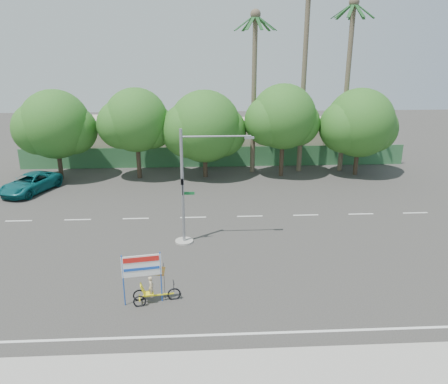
{
  "coord_description": "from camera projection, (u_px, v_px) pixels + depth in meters",
  "views": [
    {
      "loc": [
        -1.38,
        -20.53,
        11.45
      ],
      "look_at": [
        -0.1,
        3.08,
        3.5
      ],
      "focal_mm": 35.0,
      "sensor_mm": 36.0,
      "label": 1
    }
  ],
  "objects": [
    {
      "name": "tree_right",
      "position": [
        283.0,
        119.0,
        38.83
      ],
      "size": [
        6.9,
        5.8,
        8.36
      ],
      "color": "#473828",
      "rests_on": "ground"
    },
    {
      "name": "palm_mid",
      "position": [
        348.0,
        70.0,
        39.23
      ],
      "size": [
        3.73,
        3.79,
        15.45
      ],
      "color": "#70604C",
      "rests_on": "ground"
    },
    {
      "name": "building_left",
      "position": [
        120.0,
        139.0,
        46.61
      ],
      "size": [
        12.0,
        8.0,
        4.0
      ],
      "primitive_type": "cube",
      "color": "beige",
      "rests_on": "ground"
    },
    {
      "name": "traffic_signal",
      "position": [
        188.0,
        197.0,
        25.88
      ],
      "size": [
        4.72,
        1.1,
        7.0
      ],
      "color": "gray",
      "rests_on": "ground"
    },
    {
      "name": "palm_tall",
      "position": [
        305.0,
        57.0,
        38.69
      ],
      "size": [
        3.73,
        3.79,
        17.45
      ],
      "color": "#70604C",
      "rests_on": "ground"
    },
    {
      "name": "sidewalk_near",
      "position": [
        242.0,
        372.0,
        16.04
      ],
      "size": [
        50.0,
        2.4,
        0.12
      ],
      "primitive_type": "cube",
      "color": "gray",
      "rests_on": "ground"
    },
    {
      "name": "tree_far_right",
      "position": [
        359.0,
        125.0,
        39.38
      ],
      "size": [
        7.38,
        6.2,
        7.94
      ],
      "color": "#473828",
      "rests_on": "ground"
    },
    {
      "name": "tree_center",
      "position": [
        204.0,
        128.0,
        38.71
      ],
      "size": [
        7.62,
        6.4,
        7.85
      ],
      "color": "#473828",
      "rests_on": "ground"
    },
    {
      "name": "ground",
      "position": [
        229.0,
        273.0,
        23.15
      ],
      "size": [
        120.0,
        120.0,
        0.0
      ],
      "primitive_type": "plane",
      "color": "#33302D",
      "rests_on": "ground"
    },
    {
      "name": "palm_short",
      "position": [
        254.0,
        76.0,
        38.97
      ],
      "size": [
        3.73,
        3.79,
        14.45
      ],
      "color": "#70604C",
      "rests_on": "ground"
    },
    {
      "name": "building_right",
      "position": [
        287.0,
        139.0,
        47.6
      ],
      "size": [
        14.0,
        8.0,
        3.6
      ],
      "primitive_type": "cube",
      "color": "beige",
      "rests_on": "ground"
    },
    {
      "name": "tree_left",
      "position": [
        136.0,
        122.0,
        38.22
      ],
      "size": [
        6.66,
        5.6,
        8.07
      ],
      "color": "#473828",
      "rests_on": "ground"
    },
    {
      "name": "trike_billboard",
      "position": [
        148.0,
        283.0,
        20.17
      ],
      "size": [
        2.62,
        0.81,
        2.6
      ],
      "rotation": [
        0.0,
        0.0,
        0.16
      ],
      "color": "black",
      "rests_on": "ground"
    },
    {
      "name": "tree_far_left",
      "position": [
        55.0,
        127.0,
        37.95
      ],
      "size": [
        7.14,
        6.0,
        7.96
      ],
      "color": "#473828",
      "rests_on": "ground"
    },
    {
      "name": "fence",
      "position": [
        215.0,
        157.0,
        43.18
      ],
      "size": [
        38.0,
        0.08,
        2.0
      ],
      "primitive_type": "cube",
      "color": "#336B3D",
      "rests_on": "ground"
    },
    {
      "name": "pickup_truck",
      "position": [
        30.0,
        183.0,
        35.67
      ],
      "size": [
        4.38,
        6.03,
        1.52
      ],
      "primitive_type": "imported",
      "rotation": [
        0.0,
        0.0,
        -0.38
      ],
      "color": "#0D5B5F",
      "rests_on": "ground"
    }
  ]
}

